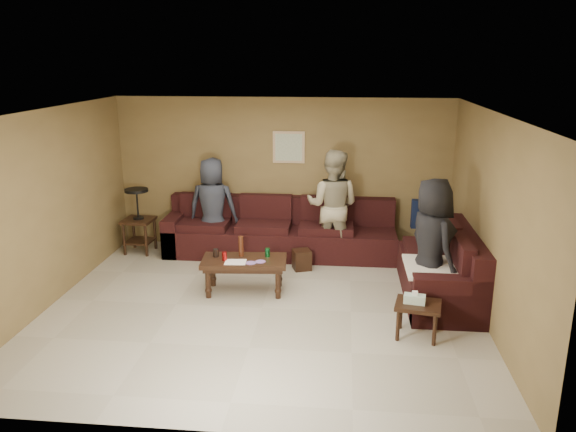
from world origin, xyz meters
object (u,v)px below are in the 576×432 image
object	(u,v)px
waste_bin	(302,260)
side_table_right	(417,307)
person_right	(431,244)
coffee_table	(244,264)
person_middle	(332,206)
end_table_left	(138,219)
sectional_sofa	(329,248)
person_left	(213,206)

from	to	relation	value
waste_bin	side_table_right	bearing A→B (deg)	-53.70
waste_bin	person_right	distance (m)	2.19
coffee_table	side_table_right	world-z (taller)	coffee_table
side_table_right	person_middle	xyz separation A→B (m)	(-1.03, 2.50, 0.51)
waste_bin	person_right	xyz separation A→B (m)	(1.72, -1.16, 0.70)
end_table_left	coffee_table	bearing A→B (deg)	-35.97
end_table_left	side_table_right	size ratio (longest dim) A/B	1.86
waste_bin	person_right	world-z (taller)	person_right
coffee_table	end_table_left	size ratio (longest dim) A/B	1.11
sectional_sofa	side_table_right	distance (m)	2.35
sectional_sofa	person_left	world-z (taller)	person_left
coffee_table	side_table_right	bearing A→B (deg)	-26.18
coffee_table	person_right	xyz separation A→B (m)	(2.44, -0.23, 0.44)
coffee_table	person_left	bearing A→B (deg)	117.01
side_table_right	waste_bin	world-z (taller)	side_table_right
sectional_sofa	person_middle	world-z (taller)	person_middle
coffee_table	waste_bin	size ratio (longest dim) A/B	3.89
person_middle	person_right	distance (m)	2.09
person_left	coffee_table	bearing A→B (deg)	115.87
end_table_left	person_left	distance (m)	1.26
person_left	person_right	xyz separation A→B (m)	(3.21, -1.74, 0.05)
side_table_right	person_right	world-z (taller)	person_right
person_left	person_middle	size ratio (longest dim) A/B	0.90
side_table_right	waste_bin	distance (m)	2.50
coffee_table	person_left	size ratio (longest dim) A/B	0.74
coffee_table	side_table_right	size ratio (longest dim) A/B	2.06
sectional_sofa	side_table_right	size ratio (longest dim) A/B	8.09
coffee_table	waste_bin	bearing A→B (deg)	52.20
sectional_sofa	person_middle	size ratio (longest dim) A/B	2.64
side_table_right	person_left	size ratio (longest dim) A/B	0.36
waste_bin	person_middle	size ratio (longest dim) A/B	0.17
coffee_table	end_table_left	world-z (taller)	end_table_left
side_table_right	waste_bin	bearing A→B (deg)	126.30
side_table_right	sectional_sofa	bearing A→B (deg)	116.88
coffee_table	person_middle	xyz separation A→B (m)	(1.16, 1.42, 0.48)
sectional_sofa	end_table_left	distance (m)	3.17
end_table_left	person_middle	xyz separation A→B (m)	(3.16, -0.03, 0.32)
sectional_sofa	coffee_table	world-z (taller)	sectional_sofa
sectional_sofa	coffee_table	size ratio (longest dim) A/B	3.93
waste_bin	person_right	size ratio (longest dim) A/B	0.18
end_table_left	waste_bin	size ratio (longest dim) A/B	3.52
end_table_left	waste_bin	bearing A→B (deg)	-10.91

